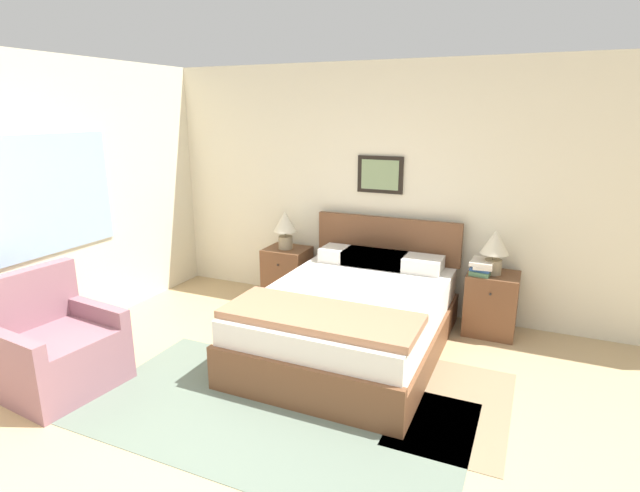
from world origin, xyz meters
TOP-DOWN VIEW (x-y plane):
  - wall_back at (-0.00, 3.20)m, footprint 7.39×0.09m
  - wall_left at (-2.52, 1.57)m, footprint 0.08×5.57m
  - area_rug_main at (-0.07, 0.85)m, footprint 2.75×1.46m
  - area_rug_bedside at (1.12, 1.48)m, footprint 0.78×1.32m
  - bed at (0.09, 2.06)m, footprint 1.55×2.18m
  - armchair at (-1.80, 0.51)m, footprint 0.83×0.87m
  - nightstand_near_window at (-1.02, 2.91)m, footprint 0.47×0.44m
  - nightstand_by_door at (1.21, 2.91)m, footprint 0.47×0.44m
  - table_lamp_near_window at (-1.03, 2.90)m, footprint 0.26×0.26m
  - table_lamp_by_door at (1.19, 2.90)m, footprint 0.26×0.26m
  - book_thick_bottom at (1.10, 2.87)m, footprint 0.21×0.29m
  - book_hardcover_middle at (1.10, 2.87)m, footprint 0.22×0.25m
  - book_novel_upper at (1.10, 2.87)m, footprint 0.20×0.29m
  - book_slim_near_top at (1.10, 2.87)m, footprint 0.22×0.28m

SIDE VIEW (x-z plane):
  - area_rug_main at x=-0.07m, z-range 0.00..0.01m
  - area_rug_bedside at x=1.12m, z-range 0.00..0.01m
  - nightstand_near_window at x=-1.02m, z-range 0.00..0.61m
  - nightstand_by_door at x=1.21m, z-range 0.00..0.61m
  - armchair at x=-1.80m, z-range -0.15..0.76m
  - bed at x=0.09m, z-range -0.20..0.83m
  - book_thick_bottom at x=1.10m, z-range 0.61..0.65m
  - book_hardcover_middle at x=1.10m, z-range 0.65..0.68m
  - book_novel_upper at x=1.10m, z-range 0.68..0.70m
  - book_slim_near_top at x=1.10m, z-range 0.70..0.74m
  - table_lamp_near_window at x=-1.03m, z-range 0.66..1.09m
  - table_lamp_by_door at x=1.19m, z-range 0.66..1.09m
  - wall_back at x=0.00m, z-range 0.00..2.60m
  - wall_left at x=-2.52m, z-range 0.00..2.60m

